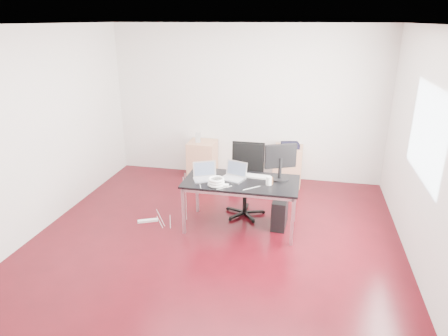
% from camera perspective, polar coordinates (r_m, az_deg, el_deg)
% --- Properties ---
extents(room_shell, '(5.00, 5.00, 5.00)m').
position_cam_1_polar(room_shell, '(5.03, -0.91, 3.74)').
color(room_shell, '#3A060D').
rests_on(room_shell, ground).
extents(desk, '(1.60, 0.80, 0.73)m').
position_cam_1_polar(desk, '(5.62, 2.48, -2.32)').
color(desk, black).
rests_on(desk, ground).
extents(office_chair, '(0.48, 0.50, 1.08)m').
position_cam_1_polar(office_chair, '(6.09, 3.17, -1.20)').
color(office_chair, black).
rests_on(office_chair, ground).
extents(filing_cabinet_left, '(0.50, 0.50, 0.70)m').
position_cam_1_polar(filing_cabinet_left, '(7.60, -3.09, 1.25)').
color(filing_cabinet_left, tan).
rests_on(filing_cabinet_left, ground).
extents(filing_cabinet_right, '(0.50, 0.50, 0.70)m').
position_cam_1_polar(filing_cabinet_right, '(7.36, 9.08, 0.36)').
color(filing_cabinet_right, tan).
rests_on(filing_cabinet_right, ground).
extents(pc_tower, '(0.22, 0.46, 0.44)m').
position_cam_1_polar(pc_tower, '(5.89, 7.97, -6.27)').
color(pc_tower, black).
rests_on(pc_tower, ground).
extents(wastebasket, '(0.25, 0.25, 0.28)m').
position_cam_1_polar(wastebasket, '(7.19, 1.52, -1.69)').
color(wastebasket, black).
rests_on(wastebasket, ground).
extents(power_strip, '(0.30, 0.18, 0.04)m').
position_cam_1_polar(power_strip, '(6.14, -10.83, -7.40)').
color(power_strip, white).
rests_on(power_strip, ground).
extents(laptop_left, '(0.41, 0.37, 0.23)m').
position_cam_1_polar(laptop_left, '(5.64, -2.71, -1.05)').
color(laptop_left, silver).
rests_on(laptop_left, desk).
extents(laptop_right, '(0.39, 0.35, 0.23)m').
position_cam_1_polar(laptop_right, '(5.65, 1.44, -0.97)').
color(laptop_right, silver).
rests_on(laptop_right, desk).
extents(monitor, '(0.43, 0.26, 0.51)m').
position_cam_1_polar(monitor, '(5.61, 8.07, 1.15)').
color(monitor, black).
rests_on(monitor, desk).
extents(keyboard, '(0.45, 0.18, 0.02)m').
position_cam_1_polar(keyboard, '(5.74, 4.31, -1.16)').
color(keyboard, white).
rests_on(keyboard, desk).
extents(cup_white, '(0.08, 0.08, 0.12)m').
position_cam_1_polar(cup_white, '(5.47, 6.41, -1.81)').
color(cup_white, white).
rests_on(cup_white, desk).
extents(cup_brown, '(0.09, 0.09, 0.10)m').
position_cam_1_polar(cup_brown, '(5.49, 6.62, -1.82)').
color(cup_brown, '#57331D').
rests_on(cup_brown, desk).
extents(cable_coil, '(0.24, 0.24, 0.11)m').
position_cam_1_polar(cable_coil, '(5.42, -1.12, -1.98)').
color(cable_coil, white).
rests_on(cable_coil, desk).
extents(power_adapter, '(0.07, 0.07, 0.03)m').
position_cam_1_polar(power_adapter, '(5.40, 0.25, -2.51)').
color(power_adapter, white).
rests_on(power_adapter, desk).
extents(speaker, '(0.10, 0.09, 0.18)m').
position_cam_1_polar(speaker, '(7.44, -3.74, 4.36)').
color(speaker, '#9E9E9E').
rests_on(speaker, filing_cabinet_left).
extents(navy_garment, '(0.35, 0.31, 0.09)m').
position_cam_1_polar(navy_garment, '(7.21, 9.43, 3.23)').
color(navy_garment, black).
rests_on(navy_garment, filing_cabinet_right).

